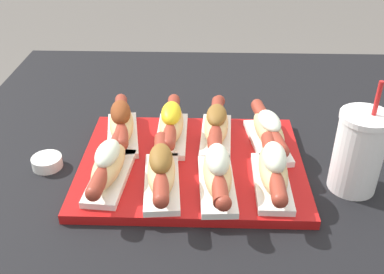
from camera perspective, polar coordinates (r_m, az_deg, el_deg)
serving_tray at (r=0.86m, az=-0.04°, el=-3.48°), size 0.42×0.33×0.02m
hot_dog_0 at (r=0.80m, az=-10.52°, el=-3.39°), size 0.07×0.21×0.07m
hot_dog_1 at (r=0.77m, az=-3.92°, el=-4.14°), size 0.07×0.21×0.08m
hot_dog_2 at (r=0.77m, az=3.23°, el=-4.34°), size 0.07×0.21×0.08m
hot_dog_3 at (r=0.79m, az=10.26°, el=-3.97°), size 0.06×0.21×0.08m
hot_dog_4 at (r=0.92m, az=-8.94°, el=1.83°), size 0.09×0.20×0.08m
hot_dog_5 at (r=0.91m, az=-2.62°, el=1.75°), size 0.06×0.21×0.08m
hot_dog_6 at (r=0.90m, az=3.10°, el=1.56°), size 0.07×0.21×0.07m
hot_dog_7 at (r=0.90m, az=9.67°, el=0.92°), size 0.09×0.20×0.07m
sauce_bowl at (r=0.91m, az=-17.94°, el=-2.99°), size 0.06×0.06×0.02m
drink_cup at (r=0.83m, az=20.38°, el=-1.79°), size 0.09×0.09×0.21m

